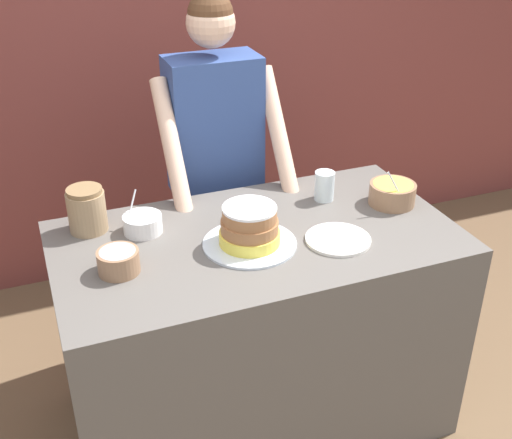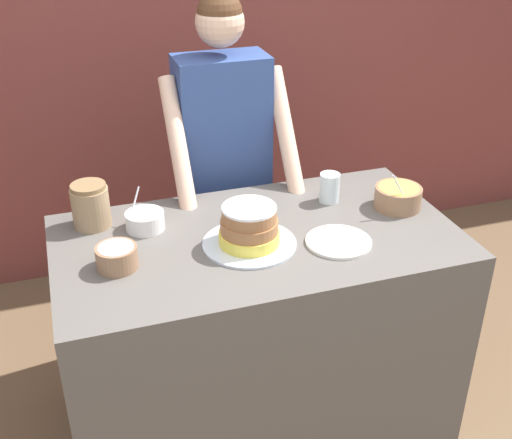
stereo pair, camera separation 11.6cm
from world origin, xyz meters
name	(u,v)px [view 1 (the left image)]	position (x,y,z in m)	size (l,w,h in m)	color
wall_back	(158,47)	(0.00, 1.88, 1.30)	(10.00, 0.05, 2.60)	brown
counter	(257,332)	(0.00, 0.41, 0.46)	(1.53, 0.83, 0.92)	#5B5651
person_baker	(215,148)	(0.04, 1.04, 1.04)	(0.55, 0.48, 1.72)	#2D2D38
cake	(250,229)	(-0.05, 0.36, 0.99)	(0.35, 0.35, 0.16)	silver
frosting_bowl_yellow	(392,193)	(0.62, 0.46, 0.97)	(0.19, 0.19, 0.18)	#936B4C
frosting_bowl_white	(143,223)	(-0.39, 0.60, 0.96)	(0.15, 0.15, 0.15)	white
frosting_bowl_pink	(118,261)	(-0.53, 0.36, 0.97)	(0.14, 0.14, 0.08)	#936B4C
drinking_glass	(324,186)	(0.37, 0.60, 0.99)	(0.08, 0.08, 0.12)	silver
ceramic_plate	(338,239)	(0.27, 0.27, 0.93)	(0.25, 0.25, 0.01)	white
stoneware_jar	(87,210)	(-0.58, 0.69, 1.01)	(0.14, 0.14, 0.18)	#9E7F5B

